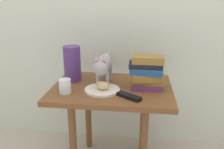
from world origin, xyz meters
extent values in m
cube|color=silver|center=(0.00, 0.40, 1.10)|extent=(4.00, 0.04, 2.20)
cube|color=brown|center=(0.00, 0.00, 0.58)|extent=(0.74, 0.55, 0.03)
cylinder|color=brown|center=(-0.21, -0.21, 0.28)|extent=(0.04, 0.04, 0.57)
cylinder|color=brown|center=(-0.21, 0.21, 0.28)|extent=(0.04, 0.04, 0.57)
cylinder|color=brown|center=(0.21, 0.21, 0.28)|extent=(0.04, 0.04, 0.57)
cylinder|color=silver|center=(-0.05, -0.08, 0.60)|extent=(0.21, 0.21, 0.01)
ellipsoid|color=#E0BC7A|center=(-0.05, -0.09, 0.64)|extent=(0.10, 0.09, 0.05)
cylinder|color=#99999E|center=(-0.03, -0.02, 0.65)|extent=(0.02, 0.02, 0.10)
cylinder|color=#99999E|center=(-0.09, -0.02, 0.65)|extent=(0.02, 0.02, 0.10)
cylinder|color=#99999E|center=(-0.03, 0.14, 0.65)|extent=(0.02, 0.02, 0.10)
cylinder|color=#99999E|center=(-0.09, 0.14, 0.65)|extent=(0.02, 0.02, 0.10)
ellipsoid|color=#99999E|center=(-0.06, 0.06, 0.73)|extent=(0.09, 0.26, 0.11)
sphere|color=#99999E|center=(-0.05, -0.09, 0.75)|extent=(0.09, 0.09, 0.09)
cone|color=tan|center=(-0.03, -0.09, 0.81)|extent=(0.03, 0.03, 0.03)
cone|color=tan|center=(-0.08, -0.09, 0.81)|extent=(0.03, 0.03, 0.03)
cylinder|color=#99999E|center=(-0.06, 0.26, 0.74)|extent=(0.02, 0.16, 0.02)
cube|color=#72337A|center=(0.21, 0.00, 0.61)|extent=(0.19, 0.12, 0.03)
cube|color=olive|center=(0.22, 0.00, 0.64)|extent=(0.20, 0.13, 0.02)
cube|color=olive|center=(0.22, -0.01, 0.68)|extent=(0.20, 0.14, 0.04)
cube|color=#1E4C8C|center=(0.21, -0.01, 0.71)|extent=(0.20, 0.14, 0.04)
cube|color=black|center=(0.20, 0.00, 0.75)|extent=(0.20, 0.12, 0.03)
cube|color=olive|center=(0.21, 0.00, 0.78)|extent=(0.19, 0.11, 0.04)
cylinder|color=#4C2D72|center=(-0.27, 0.08, 0.71)|extent=(0.11, 0.11, 0.23)
cylinder|color=silver|center=(-0.26, -0.14, 0.64)|extent=(0.07, 0.07, 0.08)
cylinder|color=silver|center=(-0.26, -0.14, 0.62)|extent=(0.06, 0.06, 0.04)
cube|color=black|center=(0.12, -0.16, 0.61)|extent=(0.15, 0.12, 0.02)
camera|label=1|loc=(0.17, -1.40, 1.15)|focal=38.62mm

